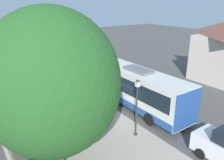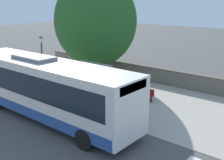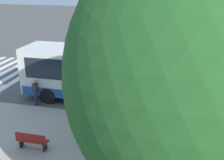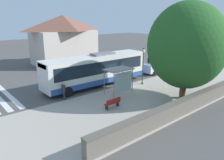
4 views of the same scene
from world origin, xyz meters
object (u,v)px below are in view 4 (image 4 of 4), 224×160
object	(u,v)px
bus_shelter	(120,73)
pedestrian	(64,90)
parked_car_behind_bus	(157,65)
street_lamp_near	(143,63)
shade_tree	(187,46)
bus	(97,69)
bench	(113,103)

from	to	relation	value
bus_shelter	pedestrian	xyz separation A→B (m)	(2.11, 4.97, -1.14)
bus_shelter	parked_car_behind_bus	bearing A→B (deg)	-71.63
street_lamp_near	shade_tree	bearing A→B (deg)	176.07
bus	bench	distance (m)	6.76
bus	bench	bearing A→B (deg)	155.54
pedestrian	parked_car_behind_bus	xyz separation A→B (m)	(1.08, -14.59, 0.05)
bus_shelter	bus	bearing A→B (deg)	0.90
bus_shelter	shade_tree	xyz separation A→B (m)	(-4.65, -3.75, 2.81)
bus	street_lamp_near	bearing A→B (deg)	-125.45
shade_tree	pedestrian	bearing A→B (deg)	52.20
bus	pedestrian	size ratio (longest dim) A/B	7.47
bench	shade_tree	world-z (taller)	shade_tree
bench	street_lamp_near	xyz separation A→B (m)	(3.05, -6.92, 2.00)
bench	shade_tree	distance (m)	8.26
street_lamp_near	shade_tree	world-z (taller)	shade_tree
pedestrian	bench	distance (m)	4.94
bus_shelter	shade_tree	size ratio (longest dim) A/B	0.31
bus	bus_shelter	xyz separation A→B (m)	(-3.73, -0.06, 0.25)
bus_shelter	shade_tree	world-z (taller)	shade_tree
bus	bench	world-z (taller)	bus
shade_tree	bus	bearing A→B (deg)	24.45
shade_tree	bus_shelter	bearing A→B (deg)	38.87
street_lamp_near	shade_tree	size ratio (longest dim) A/B	0.47
bus	bench	xyz separation A→B (m)	(-6.03, 2.74, -1.37)
shade_tree	parked_car_behind_bus	world-z (taller)	shade_tree
bus_shelter	pedestrian	distance (m)	5.52
bus	street_lamp_near	world-z (taller)	street_lamp_near
bus_shelter	parked_car_behind_bus	size ratio (longest dim) A/B	0.61
pedestrian	shade_tree	world-z (taller)	shade_tree
bus_shelter	parked_car_behind_bus	distance (m)	10.19
bench	street_lamp_near	size ratio (longest dim) A/B	0.36
pedestrian	parked_car_behind_bus	size ratio (longest dim) A/B	0.37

